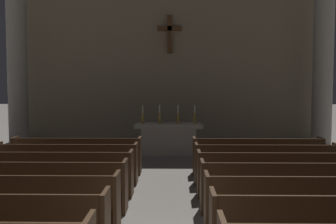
{
  "coord_description": "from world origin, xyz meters",
  "views": [
    {
      "loc": [
        0.21,
        -4.24,
        2.36
      ],
      "look_at": [
        0.0,
        7.84,
        1.48
      ],
      "focal_mm": 44.0,
      "sensor_mm": 36.0,
      "label": 1
    }
  ],
  "objects_px": {
    "pew_left_row_4": "(36,186)",
    "altar": "(169,138)",
    "pew_left_row_6": "(66,163)",
    "candlestick_outer_left": "(143,118)",
    "column_right_fourth": "(323,54)",
    "candlestick_outer_right": "(195,118)",
    "candlestick_inner_left": "(160,118)",
    "candlestick_inner_right": "(178,118)",
    "pew_right_row_6": "(266,164)",
    "pew_left_row_3": "(14,202)",
    "pew_right_row_5": "(278,174)",
    "pew_right_row_7": "(257,156)",
    "pew_left_row_7": "(77,155)",
    "pew_right_row_4": "(292,187)",
    "column_left_fourth": "(17,54)",
    "pew_left_row_5": "(53,173)",
    "pew_right_row_3": "(311,204)"
  },
  "relations": [
    {
      "from": "candlestick_inner_left",
      "to": "candlestick_inner_right",
      "type": "xyz_separation_m",
      "value": [
        0.6,
        0.0,
        0.0
      ]
    },
    {
      "from": "pew_left_row_6",
      "to": "candlestick_inner_right",
      "type": "relative_size",
      "value": 5.43
    },
    {
      "from": "altar",
      "to": "candlestick_inner_right",
      "type": "bearing_deg",
      "value": -0.0
    },
    {
      "from": "pew_left_row_4",
      "to": "altar",
      "type": "bearing_deg",
      "value": 69.11
    },
    {
      "from": "column_left_fourth",
      "to": "pew_left_row_5",
      "type": "bearing_deg",
      "value": -63.45
    },
    {
      "from": "pew_left_row_4",
      "to": "pew_right_row_3",
      "type": "relative_size",
      "value": 1.0
    },
    {
      "from": "pew_left_row_3",
      "to": "pew_left_row_7",
      "type": "xyz_separation_m",
      "value": [
        0.0,
        4.16,
        0.0
      ]
    },
    {
      "from": "pew_left_row_3",
      "to": "pew_right_row_7",
      "type": "bearing_deg",
      "value": 41.91
    },
    {
      "from": "pew_left_row_4",
      "to": "candlestick_inner_right",
      "type": "bearing_deg",
      "value": 66.68
    },
    {
      "from": "pew_right_row_5",
      "to": "candlestick_inner_right",
      "type": "relative_size",
      "value": 5.43
    },
    {
      "from": "pew_left_row_3",
      "to": "candlestick_inner_left",
      "type": "xyz_separation_m",
      "value": [
        2.02,
        7.11,
        0.72
      ]
    },
    {
      "from": "column_right_fourth",
      "to": "altar",
      "type": "height_order",
      "value": "column_right_fourth"
    },
    {
      "from": "pew_right_row_7",
      "to": "pew_right_row_5",
      "type": "bearing_deg",
      "value": -90.0
    },
    {
      "from": "pew_right_row_4",
      "to": "candlestick_outer_left",
      "type": "distance_m",
      "value": 6.88
    },
    {
      "from": "altar",
      "to": "pew_right_row_3",
      "type": "bearing_deg",
      "value": -71.95
    },
    {
      "from": "column_right_fourth",
      "to": "candlestick_inner_right",
      "type": "xyz_separation_m",
      "value": [
        -5.0,
        -0.94,
        -2.12
      ]
    },
    {
      "from": "pew_right_row_6",
      "to": "altar",
      "type": "relative_size",
      "value": 1.5
    },
    {
      "from": "pew_right_row_6",
      "to": "candlestick_outer_left",
      "type": "height_order",
      "value": "candlestick_outer_left"
    },
    {
      "from": "pew_right_row_3",
      "to": "pew_right_row_7",
      "type": "height_order",
      "value": "same"
    },
    {
      "from": "pew_right_row_5",
      "to": "pew_right_row_7",
      "type": "relative_size",
      "value": 1.0
    },
    {
      "from": "pew_left_row_7",
      "to": "pew_right_row_4",
      "type": "relative_size",
      "value": 1.0
    },
    {
      "from": "pew_left_row_7",
      "to": "pew_right_row_4",
      "type": "distance_m",
      "value": 5.58
    },
    {
      "from": "pew_right_row_3",
      "to": "altar",
      "type": "xyz_separation_m",
      "value": [
        -2.32,
        7.11,
        0.06
      ]
    },
    {
      "from": "pew_left_row_4",
      "to": "pew_right_row_4",
      "type": "distance_m",
      "value": 4.63
    },
    {
      "from": "pew_right_row_3",
      "to": "pew_left_row_4",
      "type": "bearing_deg",
      "value": 167.35
    },
    {
      "from": "pew_left_row_6",
      "to": "candlestick_outer_left",
      "type": "distance_m",
      "value": 4.31
    },
    {
      "from": "pew_left_row_4",
      "to": "candlestick_inner_right",
      "type": "xyz_separation_m",
      "value": [
        2.62,
        6.07,
        0.72
      ]
    },
    {
      "from": "column_right_fourth",
      "to": "pew_left_row_4",
      "type": "bearing_deg",
      "value": -137.38
    },
    {
      "from": "pew_right_row_5",
      "to": "candlestick_outer_left",
      "type": "bearing_deg",
      "value": 122.2
    },
    {
      "from": "altar",
      "to": "pew_right_row_4",
      "type": "bearing_deg",
      "value": -69.11
    },
    {
      "from": "pew_left_row_6",
      "to": "candlestick_outer_left",
      "type": "relative_size",
      "value": 5.43
    },
    {
      "from": "pew_right_row_4",
      "to": "pew_right_row_6",
      "type": "distance_m",
      "value": 2.08
    },
    {
      "from": "candlestick_inner_left",
      "to": "candlestick_inner_right",
      "type": "distance_m",
      "value": 0.6
    },
    {
      "from": "pew_left_row_3",
      "to": "pew_right_row_5",
      "type": "bearing_deg",
      "value": 24.17
    },
    {
      "from": "pew_left_row_6",
      "to": "pew_left_row_3",
      "type": "bearing_deg",
      "value": -90.0
    },
    {
      "from": "candlestick_inner_right",
      "to": "candlestick_outer_left",
      "type": "bearing_deg",
      "value": 180.0
    },
    {
      "from": "pew_left_row_4",
      "to": "column_right_fourth",
      "type": "bearing_deg",
      "value": 42.62
    },
    {
      "from": "pew_left_row_7",
      "to": "candlestick_inner_right",
      "type": "distance_m",
      "value": 4.01
    },
    {
      "from": "candlestick_outer_left",
      "to": "candlestick_outer_right",
      "type": "distance_m",
      "value": 1.7
    },
    {
      "from": "pew_right_row_4",
      "to": "column_left_fourth",
      "type": "distance_m",
      "value": 10.73
    },
    {
      "from": "candlestick_inner_left",
      "to": "candlestick_outer_right",
      "type": "distance_m",
      "value": 1.15
    },
    {
      "from": "candlestick_outer_right",
      "to": "pew_right_row_6",
      "type": "bearing_deg",
      "value": -69.82
    },
    {
      "from": "pew_left_row_6",
      "to": "pew_right_row_4",
      "type": "xyz_separation_m",
      "value": [
        4.63,
        -2.08,
        0.0
      ]
    },
    {
      "from": "pew_left_row_4",
      "to": "pew_right_row_6",
      "type": "height_order",
      "value": "same"
    },
    {
      "from": "pew_right_row_3",
      "to": "pew_right_row_7",
      "type": "bearing_deg",
      "value": 90.0
    },
    {
      "from": "column_left_fourth",
      "to": "candlestick_inner_right",
      "type": "relative_size",
      "value": 11.25
    },
    {
      "from": "pew_right_row_6",
      "to": "altar",
      "type": "height_order",
      "value": "altar"
    },
    {
      "from": "pew_right_row_3",
      "to": "candlestick_inner_left",
      "type": "bearing_deg",
      "value": 110.21
    },
    {
      "from": "pew_left_row_3",
      "to": "altar",
      "type": "xyz_separation_m",
      "value": [
        2.32,
        7.11,
        0.06
      ]
    },
    {
      "from": "pew_left_row_3",
      "to": "pew_left_row_4",
      "type": "relative_size",
      "value": 1.0
    }
  ]
}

